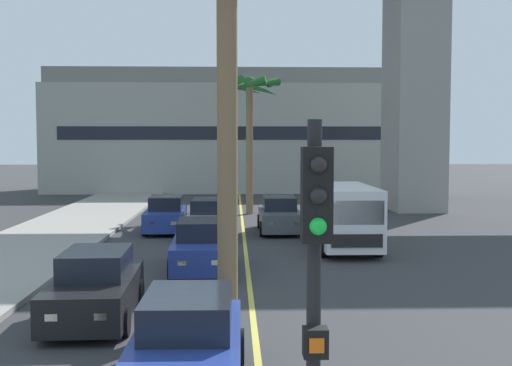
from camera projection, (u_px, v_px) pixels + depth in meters
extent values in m
cube|color=#DBCC4C|center=(246.00, 254.00, 22.62)|extent=(0.14, 56.00, 0.01)
cube|color=gray|center=(414.00, 68.00, 36.99)|extent=(2.80, 4.40, 16.40)
cube|color=#ADB2A8|center=(239.00, 139.00, 51.79)|extent=(29.97, 8.00, 8.34)
cube|color=gray|center=(239.00, 79.00, 51.47)|extent=(29.37, 7.20, 1.20)
cube|color=black|center=(239.00, 133.00, 47.75)|extent=(26.97, 0.04, 1.00)
cube|color=navy|center=(166.00, 219.00, 28.31)|extent=(1.82, 4.15, 0.80)
cube|color=black|center=(166.00, 203.00, 28.41)|extent=(1.46, 2.09, 0.60)
cube|color=#F2EDCC|center=(174.00, 223.00, 26.34)|extent=(0.24, 0.09, 0.14)
cube|color=#F2EDCC|center=(151.00, 223.00, 26.27)|extent=(0.24, 0.09, 0.14)
cylinder|color=black|center=(183.00, 228.00, 27.11)|extent=(0.24, 0.65, 0.64)
cylinder|color=black|center=(144.00, 228.00, 27.01)|extent=(0.24, 0.65, 0.64)
cylinder|color=black|center=(186.00, 221.00, 29.64)|extent=(0.24, 0.65, 0.64)
cylinder|color=black|center=(150.00, 221.00, 29.54)|extent=(0.24, 0.65, 0.64)
cube|color=#B7BABF|center=(209.00, 222.00, 26.98)|extent=(1.85, 4.16, 0.80)
cube|color=black|center=(209.00, 206.00, 27.08)|extent=(1.47, 2.10, 0.60)
cube|color=#F2EDCC|center=(217.00, 228.00, 24.97)|extent=(0.24, 0.09, 0.14)
cube|color=#F2EDCC|center=(193.00, 228.00, 24.97)|extent=(0.24, 0.09, 0.14)
cylinder|color=black|center=(227.00, 233.00, 25.72)|extent=(0.24, 0.65, 0.64)
cylinder|color=black|center=(186.00, 233.00, 25.73)|extent=(0.24, 0.65, 0.64)
cylinder|color=black|center=(229.00, 225.00, 28.26)|extent=(0.24, 0.65, 0.64)
cylinder|color=black|center=(193.00, 225.00, 28.26)|extent=(0.24, 0.65, 0.64)
cube|color=black|center=(95.00, 294.00, 14.34)|extent=(1.82, 4.15, 0.80)
cube|color=black|center=(96.00, 263.00, 14.45)|extent=(1.45, 2.09, 0.60)
cube|color=#F2EDCC|center=(101.00, 316.00, 12.37)|extent=(0.24, 0.09, 0.14)
cube|color=#F2EDCC|center=(51.00, 317.00, 12.31)|extent=(0.24, 0.09, 0.14)
cylinder|color=black|center=(124.00, 321.00, 13.15)|extent=(0.24, 0.65, 0.64)
cylinder|color=black|center=(44.00, 323.00, 13.04)|extent=(0.24, 0.65, 0.64)
cylinder|color=black|center=(139.00, 292.00, 15.68)|extent=(0.24, 0.65, 0.64)
cylinder|color=black|center=(72.00, 293.00, 15.57)|extent=(0.24, 0.65, 0.64)
cube|color=#4C5156|center=(279.00, 219.00, 28.16)|extent=(1.70, 4.10, 0.80)
cube|color=black|center=(279.00, 203.00, 28.27)|extent=(1.39, 2.05, 0.60)
cube|color=#F2EDCC|center=(294.00, 224.00, 26.17)|extent=(0.24, 0.08, 0.14)
cube|color=#F2EDCC|center=(271.00, 224.00, 26.14)|extent=(0.24, 0.08, 0.14)
cylinder|color=black|center=(301.00, 229.00, 26.94)|extent=(0.22, 0.64, 0.64)
cylinder|color=black|center=(262.00, 229.00, 26.88)|extent=(0.22, 0.64, 0.64)
cylinder|color=black|center=(295.00, 221.00, 29.48)|extent=(0.22, 0.64, 0.64)
cylinder|color=black|center=(260.00, 221.00, 29.42)|extent=(0.22, 0.64, 0.64)
cube|color=navy|center=(187.00, 356.00, 10.24)|extent=(1.75, 4.12, 0.80)
cube|color=black|center=(188.00, 312.00, 10.34)|extent=(1.42, 2.07, 0.60)
cylinder|color=black|center=(238.00, 346.00, 11.54)|extent=(0.23, 0.64, 0.64)
cylinder|color=black|center=(148.00, 347.00, 11.50)|extent=(0.23, 0.64, 0.64)
cube|color=navy|center=(200.00, 252.00, 19.82)|extent=(1.81, 4.15, 0.80)
cube|color=black|center=(200.00, 229.00, 19.92)|extent=(1.45, 2.09, 0.60)
cube|color=#F2EDCC|center=(216.00, 262.00, 17.85)|extent=(0.24, 0.09, 0.14)
cube|color=#F2EDCC|center=(182.00, 263.00, 17.79)|extent=(0.24, 0.09, 0.14)
cylinder|color=black|center=(227.00, 268.00, 18.62)|extent=(0.24, 0.65, 0.64)
cylinder|color=black|center=(172.00, 269.00, 18.52)|extent=(0.24, 0.65, 0.64)
cylinder|color=black|center=(226.00, 253.00, 21.15)|extent=(0.24, 0.65, 0.64)
cylinder|color=black|center=(177.00, 253.00, 21.05)|extent=(0.24, 0.65, 0.64)
cube|color=white|center=(344.00, 214.00, 23.60)|extent=(2.03, 5.21, 2.10)
cube|color=black|center=(357.00, 213.00, 21.03)|extent=(1.80, 0.09, 0.80)
cube|color=black|center=(357.00, 241.00, 21.03)|extent=(1.70, 0.07, 0.44)
cylinder|color=black|center=(378.00, 246.00, 22.14)|extent=(0.26, 0.76, 0.76)
cylinder|color=black|center=(324.00, 246.00, 22.08)|extent=(0.26, 0.76, 0.76)
cylinder|color=black|center=(361.00, 233.00, 25.25)|extent=(0.26, 0.76, 0.76)
cylinder|color=black|center=(313.00, 233.00, 25.19)|extent=(0.26, 0.76, 0.76)
cube|color=black|center=(317.00, 195.00, 5.07)|extent=(0.24, 0.20, 0.76)
sphere|color=black|center=(318.00, 165.00, 4.95)|extent=(0.14, 0.14, 0.14)
sphere|color=black|center=(318.00, 196.00, 4.97)|extent=(0.14, 0.14, 0.14)
sphere|color=#19D83F|center=(318.00, 226.00, 4.99)|extent=(0.14, 0.14, 0.14)
cube|color=black|center=(315.00, 342.00, 5.17)|extent=(0.20, 0.16, 0.24)
cube|color=orange|center=(317.00, 345.00, 5.09)|extent=(0.12, 0.03, 0.12)
cylinder|color=brown|center=(227.00, 135.00, 14.56)|extent=(0.47, 0.47, 8.31)
cylinder|color=brown|center=(249.00, 150.00, 34.94)|extent=(0.39, 0.39, 7.07)
sphere|color=#236028|center=(249.00, 82.00, 34.70)|extent=(0.60, 0.60, 0.60)
cone|color=#236028|center=(270.00, 85.00, 34.70)|extent=(0.54, 2.30, 0.80)
cone|color=#236028|center=(262.00, 90.00, 35.59)|extent=(1.99, 1.83, 1.11)
cone|color=#236028|center=(243.00, 88.00, 35.78)|extent=(2.31, 1.09, 0.97)
cone|color=#236028|center=(230.00, 88.00, 35.02)|extent=(1.10, 2.31, 1.01)
cone|color=#236028|center=(231.00, 85.00, 34.15)|extent=(1.46, 2.22, 0.87)
cone|color=#236028|center=(245.00, 85.00, 33.62)|extent=(2.32, 0.91, 0.99)
cone|color=#236028|center=(262.00, 84.00, 33.83)|extent=(2.11, 1.70, 0.81)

